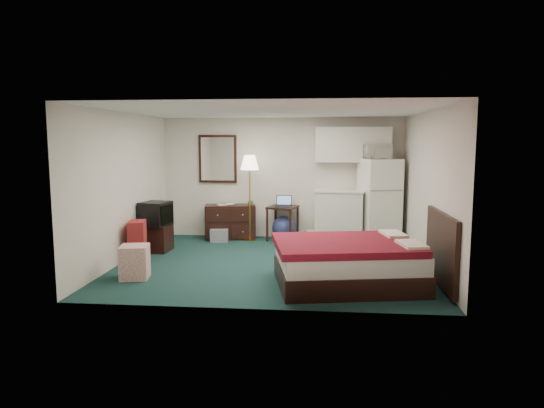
# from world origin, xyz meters

# --- Properties ---
(floor) EXTENTS (5.00, 4.50, 0.01)m
(floor) POSITION_xyz_m (0.00, 0.00, 0.00)
(floor) COLOR black
(floor) RESTS_ON ground
(ceiling) EXTENTS (5.00, 4.50, 0.01)m
(ceiling) POSITION_xyz_m (0.00, 0.00, 2.50)
(ceiling) COLOR beige
(ceiling) RESTS_ON walls
(walls) EXTENTS (5.01, 4.51, 2.50)m
(walls) POSITION_xyz_m (0.00, 0.00, 1.25)
(walls) COLOR beige
(walls) RESTS_ON floor
(mirror) EXTENTS (0.80, 0.06, 1.00)m
(mirror) POSITION_xyz_m (-1.35, 2.22, 1.65)
(mirror) COLOR white
(mirror) RESTS_ON walls
(upper_cabinets) EXTENTS (1.50, 0.35, 0.70)m
(upper_cabinets) POSITION_xyz_m (1.45, 2.08, 1.95)
(upper_cabinets) COLOR silver
(upper_cabinets) RESTS_ON walls
(headboard) EXTENTS (0.06, 1.56, 1.00)m
(headboard) POSITION_xyz_m (2.46, -1.13, 0.55)
(headboard) COLOR black
(headboard) RESTS_ON walls
(dresser) EXTENTS (1.10, 0.65, 0.71)m
(dresser) POSITION_xyz_m (-1.05, 1.98, 0.35)
(dresser) COLOR black
(dresser) RESTS_ON floor
(floor_lamp) EXTENTS (0.48, 0.48, 1.74)m
(floor_lamp) POSITION_xyz_m (-0.62, 1.81, 0.87)
(floor_lamp) COLOR gold
(floor_lamp) RESTS_ON floor
(desk) EXTENTS (0.68, 0.68, 0.70)m
(desk) POSITION_xyz_m (0.05, 1.93, 0.35)
(desk) COLOR black
(desk) RESTS_ON floor
(exercise_ball) EXTENTS (0.53, 0.53, 0.49)m
(exercise_ball) POSITION_xyz_m (0.07, 1.96, 0.25)
(exercise_ball) COLOR navy
(exercise_ball) RESTS_ON floor
(kitchen_counter) EXTENTS (1.02, 0.83, 1.02)m
(kitchen_counter) POSITION_xyz_m (1.21, 1.91, 0.51)
(kitchen_counter) COLOR silver
(kitchen_counter) RESTS_ON floor
(fridge) EXTENTS (0.86, 0.86, 1.68)m
(fridge) POSITION_xyz_m (1.98, 1.84, 0.84)
(fridge) COLOR white
(fridge) RESTS_ON floor
(bed) EXTENTS (2.18, 1.84, 0.62)m
(bed) POSITION_xyz_m (1.19, -1.13, 0.31)
(bed) COLOR #490D17
(bed) RESTS_ON floor
(tv_stand) EXTENTS (0.51, 0.55, 0.49)m
(tv_stand) POSITION_xyz_m (-2.21, 0.69, 0.24)
(tv_stand) COLOR black
(tv_stand) RESTS_ON floor
(suitcase) EXTENTS (0.35, 0.47, 0.69)m
(suitcase) POSITION_xyz_m (-2.28, -0.07, 0.34)
(suitcase) COLOR maroon
(suitcase) RESTS_ON floor
(retail_box) EXTENTS (0.46, 0.46, 0.50)m
(retail_box) POSITION_xyz_m (-1.93, -1.10, 0.25)
(retail_box) COLOR white
(retail_box) RESTS_ON floor
(file_bin) EXTENTS (0.39, 0.32, 0.25)m
(file_bin) POSITION_xyz_m (-1.22, 1.63, 0.13)
(file_bin) COLOR gray
(file_bin) RESTS_ON floor
(cardboard_box_a) EXTENTS (0.25, 0.21, 0.21)m
(cardboard_box_a) POSITION_xyz_m (0.10, 1.28, 0.10)
(cardboard_box_a) COLOR tan
(cardboard_box_a) RESTS_ON floor
(cardboard_box_b) EXTENTS (0.24, 0.27, 0.24)m
(cardboard_box_b) POSITION_xyz_m (0.64, 1.72, 0.12)
(cardboard_box_b) COLOR tan
(cardboard_box_b) RESTS_ON floor
(laptop) EXTENTS (0.33, 0.28, 0.22)m
(laptop) POSITION_xyz_m (0.06, 1.87, 0.81)
(laptop) COLOR black
(laptop) RESTS_ON desk
(crt_tv) EXTENTS (0.58, 0.60, 0.44)m
(crt_tv) POSITION_xyz_m (-2.19, 0.65, 0.70)
(crt_tv) COLOR black
(crt_tv) RESTS_ON tv_stand
(microwave) EXTENTS (0.55, 0.38, 0.34)m
(microwave) POSITION_xyz_m (1.91, 1.81, 1.85)
(microwave) COLOR white
(microwave) RESTS_ON fridge
(book_a) EXTENTS (0.14, 0.08, 0.21)m
(book_a) POSITION_xyz_m (-1.30, 1.87, 0.81)
(book_a) COLOR tan
(book_a) RESTS_ON dresser
(book_b) EXTENTS (0.17, 0.05, 0.23)m
(book_b) POSITION_xyz_m (-1.14, 2.00, 0.82)
(book_b) COLOR tan
(book_b) RESTS_ON dresser
(mug) EXTENTS (0.13, 0.10, 0.12)m
(mug) POSITION_xyz_m (-0.62, 1.94, 0.77)
(mug) COLOR #467C32
(mug) RESTS_ON dresser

